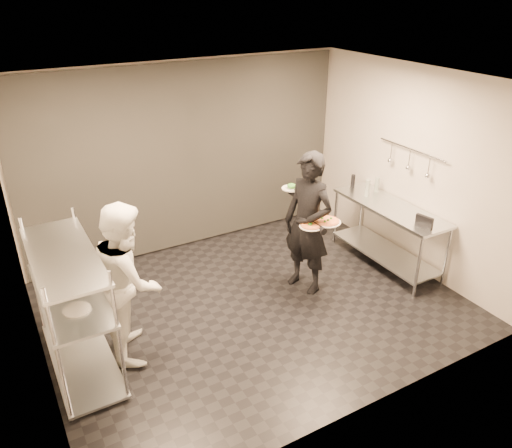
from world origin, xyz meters
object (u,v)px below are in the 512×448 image
salad_plate (292,187)px  bottle_green (367,188)px  chef (129,280)px  bottle_dark (353,181)px  pos_monitor (424,222)px  pass_rack (72,304)px  prep_counter (388,225)px  pizza_plate_far (327,221)px  bottle_clear (377,185)px  waiter (308,224)px  pizza_plate_near (311,225)px

salad_plate → bottle_green: (1.37, 0.07, -0.31)m
chef → bottle_dark: chef is taller
salad_plate → pos_monitor: (1.30, -1.10, -0.35)m
pass_rack → pos_monitor: (4.21, -0.72, 0.23)m
pass_rack → prep_counter: 4.33m
chef → bottle_green: 3.72m
salad_plate → bottle_dark: salad_plate is taller
salad_plate → bottle_green: 1.41m
pizza_plate_far → bottle_dark: size_ratio=1.67×
prep_counter → bottle_green: size_ratio=7.36×
pass_rack → bottle_clear: size_ratio=7.17×
waiter → pizza_plate_near: (-0.09, -0.19, 0.08)m
pizza_plate_near → bottle_clear: bottle_clear is taller
chef → pos_monitor: size_ratio=7.71×
waiter → chef: (-2.37, -0.08, -0.06)m
pizza_plate_far → bottle_dark: bearing=38.7°
prep_counter → bottle_clear: size_ratio=8.07×
salad_plate → waiter: bearing=-80.1°
waiter → prep_counter: bearing=68.5°
bottle_dark → waiter: bearing=-151.0°
pizza_plate_far → bottle_green: bottle_green is taller
pizza_plate_far → waiter: bearing=121.6°
prep_counter → pizza_plate_near: pizza_plate_near is taller
chef → salad_plate: chef is taller
waiter → salad_plate: (-0.06, 0.32, 0.41)m
waiter → pizza_plate_near: 0.22m
pizza_plate_near → bottle_green: bearing=22.4°
pass_rack → prep_counter: size_ratio=0.89×
chef → pizza_plate_near: (2.28, -0.11, 0.14)m
bottle_dark → prep_counter: bearing=-88.3°
pizza_plate_far → pizza_plate_near: bearing=171.4°
chef → pizza_plate_far: chef is taller
pos_monitor → bottle_clear: 1.25m
pass_rack → pizza_plate_far: pass_rack is taller
pizza_plate_far → pos_monitor: 1.24m
waiter → salad_plate: 0.52m
pass_rack → bottle_clear: bearing=6.3°
prep_counter → bottle_dark: size_ratio=8.83×
bottle_green → bottle_clear: bearing=12.2°
pass_rack → salad_plate: 2.99m
pass_rack → prep_counter: (4.33, 0.00, -0.14)m
chef → bottle_clear: (3.91, 0.52, 0.14)m
pizza_plate_far → pos_monitor: size_ratio=1.48×
waiter → salad_plate: bearing=170.8°
prep_counter → pizza_plate_far: bearing=-172.4°
waiter → bottle_dark: size_ratio=9.28×
chef → pizza_plate_far: bearing=-77.5°
pizza_plate_near → pos_monitor: pos_monitor is taller
prep_counter → salad_plate: bearing=165.2°
prep_counter → pizza_plate_far: pizza_plate_far is taller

